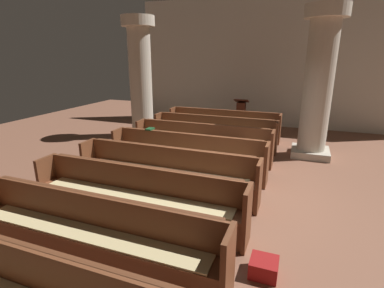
{
  "coord_description": "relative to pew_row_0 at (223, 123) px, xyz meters",
  "views": [
    {
      "loc": [
        1.07,
        -4.97,
        2.5
      ],
      "look_at": [
        -0.96,
        0.44,
        0.75
      ],
      "focal_mm": 27.36,
      "sensor_mm": 36.0,
      "label": 1
    }
  ],
  "objects": [
    {
      "name": "pillar_aisle_side",
      "position": [
        2.57,
        -0.88,
        1.42
      ],
      "size": [
        0.99,
        0.99,
        3.63
      ],
      "color": "#B6AD9A",
      "rests_on": "ground"
    },
    {
      "name": "pew_row_6",
      "position": [
        0.0,
        -6.29,
        0.0
      ],
      "size": [
        3.48,
        0.46,
        0.87
      ],
      "color": "brown",
      "rests_on": "ground"
    },
    {
      "name": "pew_row_3",
      "position": [
        0.0,
        -3.15,
        0.0
      ],
      "size": [
        3.48,
        0.46,
        0.87
      ],
      "color": "brown",
      "rests_on": "ground"
    },
    {
      "name": "ground_plane",
      "position": [
        1.16,
        -3.76,
        -0.46
      ],
      "size": [
        19.2,
        19.2,
        0.0
      ],
      "primitive_type": "plane",
      "color": "brown"
    },
    {
      "name": "kneeler_box_red",
      "position": [
        2.01,
        -5.74,
        -0.36
      ],
      "size": [
        0.32,
        0.31,
        0.21
      ],
      "primitive_type": "cube",
      "color": "maroon",
      "rests_on": "ground"
    },
    {
      "name": "pillar_far_side",
      "position": [
        -2.52,
        -0.62,
        1.42
      ],
      "size": [
        0.99,
        0.99,
        3.63
      ],
      "color": "#B6AD9A",
      "rests_on": "ground"
    },
    {
      "name": "pew_row_0",
      "position": [
        0.0,
        0.0,
        0.0
      ],
      "size": [
        3.48,
        0.46,
        0.87
      ],
      "color": "brown",
      "rests_on": "ground"
    },
    {
      "name": "pew_row_5",
      "position": [
        0.0,
        -5.25,
        0.0
      ],
      "size": [
        3.48,
        0.47,
        0.87
      ],
      "color": "brown",
      "rests_on": "ground"
    },
    {
      "name": "hymn_book",
      "position": [
        -0.97,
        -2.96,
        0.42
      ],
      "size": [
        0.15,
        0.22,
        0.03
      ],
      "primitive_type": "cube",
      "color": "#194723",
      "rests_on": "pew_row_3"
    },
    {
      "name": "pew_row_1",
      "position": [
        0.0,
        -1.05,
        0.0
      ],
      "size": [
        3.48,
        0.46,
        0.87
      ],
      "color": "brown",
      "rests_on": "ground"
    },
    {
      "name": "lectern",
      "position": [
        0.29,
        1.31,
        -0.01
      ],
      "size": [
        0.48,
        0.45,
        1.08
      ],
      "color": "#492215",
      "rests_on": "ground"
    },
    {
      "name": "back_wall",
      "position": [
        1.16,
        2.32,
        1.79
      ],
      "size": [
        10.0,
        0.16,
        4.5
      ],
      "primitive_type": "cube",
      "color": "beige",
      "rests_on": "ground"
    },
    {
      "name": "pew_row_4",
      "position": [
        0.0,
        -4.2,
        0.0
      ],
      "size": [
        3.48,
        0.46,
        0.87
      ],
      "color": "brown",
      "rests_on": "ground"
    },
    {
      "name": "pew_row_2",
      "position": [
        0.0,
        -2.1,
        0.0
      ],
      "size": [
        3.48,
        0.47,
        0.87
      ],
      "color": "brown",
      "rests_on": "ground"
    }
  ]
}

